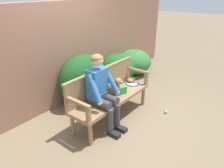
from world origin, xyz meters
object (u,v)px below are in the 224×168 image
Objects in this scene: person_seated at (101,89)px; tennis_ball at (166,112)px; tennis_racket at (131,83)px; baseball_glove at (131,80)px; sports_bag at (118,90)px; garden_bench at (112,99)px; dog_on_bench at (114,87)px.

tennis_ball is at bearing -33.66° from person_seated.
tennis_racket reaches higher than tennis_ball.
baseball_glove reaches higher than tennis_racket.
sports_bag is (-0.61, -0.10, 0.03)m from baseball_glove.
tennis_racket is at bearing 3.11° from person_seated.
person_seated reaches higher than tennis_ball.
dog_on_bench reaches higher than garden_bench.
garden_bench is 8.14× the size of baseball_glove.
person_seated is 4.77× the size of sports_bag.
tennis_racket is at bearing -154.59° from baseball_glove.
person_seated is 1.51m from tennis_ball.
dog_on_bench is at bearing -175.60° from sports_bag.
dog_on_bench is 1.31× the size of sports_bag.
person_seated is 6.07× the size of baseball_glove.
dog_on_bench is at bearing -49.25° from garden_bench.
dog_on_bench is at bearing -0.80° from person_seated.
tennis_racket is 8.74× the size of tennis_ball.
dog_on_bench is 1.23m from tennis_ball.
dog_on_bench is at bearing -174.97° from tennis_racket.
baseball_glove is at bearing 90.69° from tennis_ball.
sports_bag is at bearing 178.77° from baseball_glove.
garden_bench is at bearing 176.39° from sports_bag.
tennis_racket is at bearing 96.09° from tennis_ball.
dog_on_bench is (0.02, -0.02, 0.24)m from garden_bench.
dog_on_bench is at bearing 136.39° from tennis_ball.
garden_bench is 1.16m from tennis_ball.
tennis_racket reaches higher than garden_bench.
garden_bench is 0.21m from sports_bag.
person_seated reaches higher than baseball_glove.
tennis_racket is (1.03, 0.06, -0.26)m from person_seated.
dog_on_bench reaches higher than tennis_ball.
tennis_racket is 0.91m from tennis_ball.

